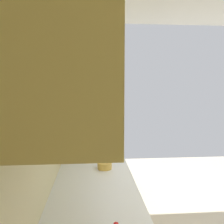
# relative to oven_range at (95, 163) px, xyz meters

# --- Properties ---
(wall_back) EXTENTS (4.35, 0.12, 2.63)m
(wall_back) POSITION_rel_oven_range_xyz_m (-1.75, 0.39, 0.85)
(wall_back) COLOR beige
(wall_back) RESTS_ON ground_plane
(upper_cabinets) EXTENTS (2.26, 0.35, 0.73)m
(upper_cabinets) POSITION_rel_oven_range_xyz_m (-2.08, 0.15, 1.41)
(upper_cabinets) COLOR tan
(oven_range) EXTENTS (0.60, 0.67, 1.07)m
(oven_range) POSITION_rel_oven_range_xyz_m (0.00, 0.00, 0.00)
(oven_range) COLOR #B7BABF
(oven_range) RESTS_ON ground_plane
(microwave) EXTENTS (0.45, 0.34, 0.32)m
(microwave) POSITION_rel_oven_range_xyz_m (-0.97, 0.04, 0.59)
(microwave) COLOR white
(microwave) RESTS_ON counter_run
(bowl) EXTENTS (0.13, 0.13, 0.06)m
(bowl) POSITION_rel_oven_range_xyz_m (-1.49, -0.08, 0.46)
(bowl) COLOR gold
(bowl) RESTS_ON counter_run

